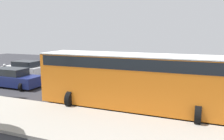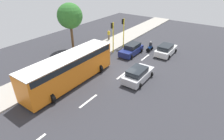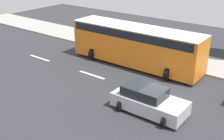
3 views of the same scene
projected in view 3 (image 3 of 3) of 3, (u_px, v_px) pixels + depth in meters
name	position (u px, v px, depth m)	size (l,w,h in m)	color
ground_plane	(163.00, 99.00, 18.06)	(40.00, 60.00, 0.10)	#2D2D33
sidewalk	(204.00, 64.00, 23.16)	(4.00, 60.00, 0.15)	#9E998E
lane_stripe_mid	(163.00, 98.00, 18.04)	(0.20, 2.40, 0.01)	white
lane_stripe_south	(92.00, 75.00, 21.37)	(0.20, 2.40, 0.01)	white
lane_stripe_far_south	(40.00, 58.00, 24.69)	(0.20, 2.40, 0.01)	white
car_silver	(148.00, 101.00, 16.30)	(2.32, 4.30, 1.52)	#B7B7BC
city_bus	(135.00, 43.00, 22.58)	(3.20, 11.00, 3.16)	orange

